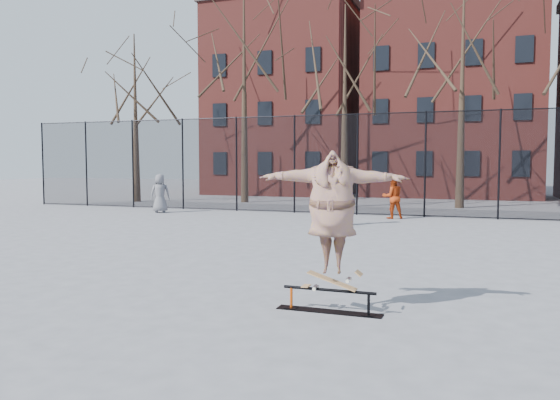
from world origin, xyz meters
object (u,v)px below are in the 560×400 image
(skateboard, at_px, (332,286))
(bystander_black, at_px, (335,197))
(skater, at_px, (332,222))
(bystander_grey, at_px, (160,193))
(bystander_red, at_px, (393,197))
(skate_rail, at_px, (329,303))

(skateboard, height_order, bystander_black, bystander_black)
(skater, distance_m, bystander_black, 10.40)
(bystander_grey, distance_m, bystander_black, 8.17)
(bystander_grey, xyz_separation_m, bystander_red, (9.36, 0.84, 0.00))
(skater, bearing_deg, bystander_black, 93.08)
(skateboard, bearing_deg, bystander_red, 94.53)
(skateboard, bearing_deg, bystander_black, 103.84)
(skater, relative_size, bystander_black, 1.09)
(bystander_red, bearing_deg, skate_rail, 67.99)
(skateboard, height_order, skater, skater)
(skater, bearing_deg, bystander_red, 83.77)
(skater, distance_m, bystander_red, 13.03)
(skate_rail, distance_m, bystander_red, 13.04)
(skateboard, relative_size, bystander_grey, 0.48)
(skater, bearing_deg, bystander_grey, 119.81)
(bystander_red, bearing_deg, bystander_grey, -21.21)
(skateboard, bearing_deg, skater, 0.00)
(skater, relative_size, bystander_grey, 1.30)
(bystander_red, bearing_deg, skateboard, 68.17)
(skateboard, xyz_separation_m, skater, (0.00, 0.00, 0.89))
(bystander_grey, bearing_deg, skate_rail, 99.88)
(skater, xyz_separation_m, bystander_black, (-2.49, 10.09, -0.31))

